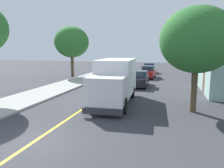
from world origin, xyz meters
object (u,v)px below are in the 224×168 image
at_px(parked_car_far, 149,68).
at_px(parked_car_near, 139,79).
at_px(parked_car_mid, 148,72).
at_px(street_tree_far_side, 197,40).
at_px(street_tree_down_block, 72,42).
at_px(box_truck, 115,79).

bearing_deg(parked_car_far, parked_car_near, -88.74).
bearing_deg(parked_car_near, parked_car_mid, 88.59).
distance_m(parked_car_far, street_tree_far_side, 23.32).
xyz_separation_m(street_tree_far_side, street_tree_down_block, (-15.17, 14.26, 0.47)).
height_order(street_tree_far_side, street_tree_down_block, street_tree_down_block).
height_order(parked_car_far, street_tree_down_block, street_tree_down_block).
height_order(parked_car_near, street_tree_far_side, street_tree_far_side).
distance_m(parked_car_mid, street_tree_far_side, 16.98).
bearing_deg(parked_car_near, street_tree_down_block, 151.65).
height_order(parked_car_near, street_tree_down_block, street_tree_down_block).
relative_size(parked_car_mid, parked_car_far, 1.00).
bearing_deg(street_tree_far_side, parked_car_far, 102.48).
bearing_deg(parked_car_far, street_tree_down_block, -141.09).
bearing_deg(parked_car_far, street_tree_far_side, -77.52).
relative_size(box_truck, parked_car_near, 1.65).
xyz_separation_m(parked_car_mid, parked_car_far, (-0.48, 6.53, 0.00)).
distance_m(parked_car_mid, street_tree_down_block, 11.58).
xyz_separation_m(parked_car_mid, street_tree_down_block, (-10.67, -1.69, 4.17)).
bearing_deg(parked_car_mid, parked_car_near, -91.41).
bearing_deg(street_tree_down_block, parked_car_mid, 9.00).
xyz_separation_m(box_truck, parked_car_near, (0.70, 7.63, -0.97)).
relative_size(parked_car_near, street_tree_far_side, 0.68).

